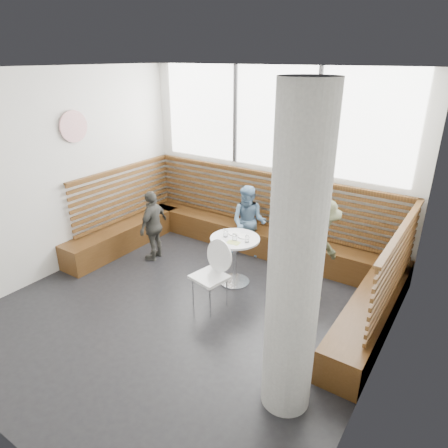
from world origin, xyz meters
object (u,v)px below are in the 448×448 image
Objects in this scene: cafe_chair at (213,269)px; child_back at (249,222)px; cafe_table at (235,251)px; child_left at (153,225)px; concrete_column at (295,265)px; adult_man at (316,253)px.

cafe_chair is 1.63m from child_back.
cafe_table is 0.79× the size of cafe_chair.
child_left reaches higher than cafe_chair.
cafe_table is 0.60× the size of child_back.
cafe_chair is at bearing 148.55° from concrete_column.
cafe_chair is (0.06, -0.67, 0.02)m from cafe_table.
concrete_column reaches higher than adult_man.
adult_man is at bearing -39.94° from child_back.
concrete_column reaches higher than cafe_table.
cafe_chair is 0.61× the size of adult_man.
concrete_column is 2.61m from cafe_table.
concrete_column reaches higher than cafe_chair.
concrete_column is 2.08m from adult_man.
adult_man is 1.23× the size of child_back.
concrete_column is at bearing -44.61° from cafe_table.
child_left is (-3.32, 1.60, -0.98)m from concrete_column.
adult_man is at bearing 47.15° from cafe_chair.
concrete_column is 2.46× the size of child_back.
concrete_column is at bearing -158.55° from adult_man.
concrete_column is 2.18m from cafe_chair.
cafe_table is at bearing 106.10° from cafe_chair.
adult_man is at bearing 104.22° from concrete_column.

